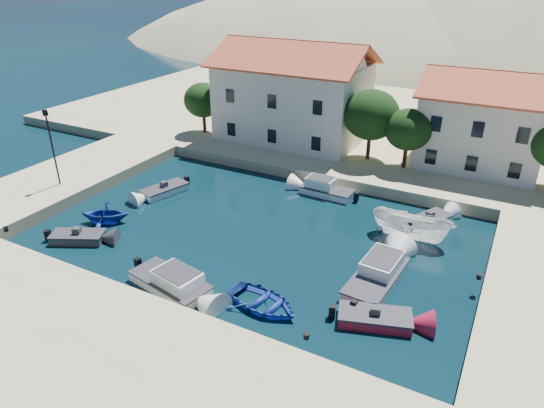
% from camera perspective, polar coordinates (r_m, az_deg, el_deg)
% --- Properties ---
extents(ground, '(400.00, 400.00, 0.00)m').
position_cam_1_polar(ground, '(27.86, -12.27, -12.53)').
color(ground, black).
rests_on(ground, ground).
extents(quay_south, '(52.00, 12.00, 1.00)m').
position_cam_1_polar(quay_south, '(24.58, -21.71, -18.85)').
color(quay_south, '#C2B285').
rests_on(quay_south, ground).
extents(quay_west, '(8.00, 20.00, 1.00)m').
position_cam_1_polar(quay_west, '(45.95, -22.87, 2.84)').
color(quay_west, '#C2B285').
rests_on(quay_west, ground).
extents(quay_north, '(80.00, 36.00, 1.00)m').
position_cam_1_polar(quay_north, '(57.95, 14.03, 8.77)').
color(quay_north, '#C2B285').
rests_on(quay_north, ground).
extents(hills, '(254.00, 176.00, 99.00)m').
position_cam_1_polar(hills, '(145.45, 29.28, 6.71)').
color(hills, gray).
rests_on(hills, ground).
extents(building_left, '(14.70, 9.45, 9.70)m').
position_cam_1_polar(building_left, '(50.00, 2.49, 13.26)').
color(building_left, silver).
rests_on(building_left, quay_north).
extents(building_mid, '(10.50, 8.40, 8.30)m').
position_cam_1_polar(building_mid, '(46.60, 23.66, 9.22)').
color(building_mid, silver).
rests_on(building_mid, quay_north).
extents(trees, '(37.30, 5.30, 6.45)m').
position_cam_1_polar(trees, '(44.46, 13.44, 9.45)').
color(trees, '#382314').
rests_on(trees, quay_north).
extents(lamppost, '(0.35, 0.25, 6.22)m').
position_cam_1_polar(lamppost, '(42.28, -24.56, 6.78)').
color(lamppost, black).
rests_on(lamppost, quay_west).
extents(bollards, '(29.36, 9.56, 0.30)m').
position_cam_1_polar(bollards, '(28.28, -3.05, -8.31)').
color(bollards, black).
rests_on(bollards, ground).
extents(motorboat_grey_sw, '(3.88, 3.00, 1.25)m').
position_cam_1_polar(motorboat_grey_sw, '(36.15, -21.86, -3.65)').
color(motorboat_grey_sw, '#343339').
rests_on(motorboat_grey_sw, ground).
extents(cabin_cruiser_south, '(5.52, 3.16, 1.60)m').
position_cam_1_polar(cabin_cruiser_south, '(29.52, -11.92, -8.86)').
color(cabin_cruiser_south, white).
rests_on(cabin_cruiser_south, ground).
extents(rowboat_south, '(4.97, 3.94, 0.93)m').
position_cam_1_polar(rowboat_south, '(27.76, -1.08, -11.97)').
color(rowboat_south, navy).
rests_on(rowboat_south, ground).
extents(motorboat_red_se, '(4.22, 2.84, 1.25)m').
position_cam_1_polar(motorboat_red_se, '(27.07, 11.99, -13.02)').
color(motorboat_red_se, maroon).
rests_on(motorboat_red_se, ground).
extents(cabin_cruiser_east, '(2.73, 5.82, 1.60)m').
position_cam_1_polar(cabin_cruiser_east, '(29.96, 12.19, -8.30)').
color(cabin_cruiser_east, white).
rests_on(cabin_cruiser_east, ground).
extents(boat_east, '(5.59, 2.26, 2.13)m').
position_cam_1_polar(boat_east, '(35.30, 15.84, -3.95)').
color(boat_east, white).
rests_on(boat_east, ground).
extents(motorboat_white_ne, '(3.09, 3.88, 1.25)m').
position_cam_1_polar(motorboat_white_ne, '(37.50, 18.00, -1.88)').
color(motorboat_white_ne, white).
rests_on(motorboat_white_ne, ground).
extents(rowboat_west, '(4.43, 4.24, 1.81)m').
position_cam_1_polar(rowboat_west, '(38.16, -18.88, -2.02)').
color(rowboat_west, navy).
rests_on(rowboat_west, ground).
extents(motorboat_white_west, '(2.78, 4.28, 1.25)m').
position_cam_1_polar(motorboat_white_west, '(41.52, -12.53, 1.62)').
color(motorboat_white_west, white).
rests_on(motorboat_white_west, ground).
extents(cabin_cruiser_north, '(4.46, 2.01, 1.60)m').
position_cam_1_polar(cabin_cruiser_north, '(40.41, 6.49, 1.68)').
color(cabin_cruiser_north, white).
rests_on(cabin_cruiser_north, ground).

